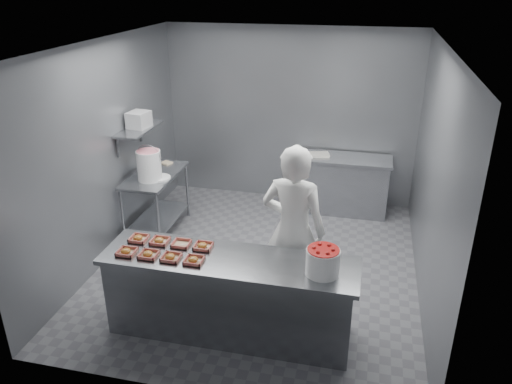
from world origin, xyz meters
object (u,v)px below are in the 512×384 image
tray_1 (148,254)px  worker (293,230)px  tray_2 (171,257)px  appliance (139,120)px  back_counter (341,184)px  tray_3 (194,260)px  service_counter (230,296)px  tray_6 (181,244)px  tray_7 (203,246)px  glaze_bucket (149,165)px  tray_4 (139,238)px  strawberry_tub (323,261)px  tray_5 (160,241)px  prep_table (156,194)px  tray_0 (126,252)px

tray_1 → worker: worker is taller
tray_2 → appliance: 2.58m
back_counter → tray_3: 3.63m
service_counter → tray_6: (-0.56, 0.14, 0.47)m
tray_6 → back_counter: bearing=64.9°
tray_2 → tray_7: 0.37m
glaze_bucket → service_counter: bearing=-47.1°
tray_4 → tray_7: same height
worker → strawberry_tub: worker is taller
tray_4 → tray_5: size_ratio=1.00×
back_counter → tray_6: tray_6 is taller
prep_table → tray_6: size_ratio=6.40×
prep_table → appliance: size_ratio=4.14×
service_counter → glaze_bucket: glaze_bucket is taller
back_counter → strawberry_tub: (0.04, -3.31, 0.59)m
tray_4 → prep_table: bearing=108.7°
tray_3 → tray_4: 0.77m
tray_5 → tray_7: (0.48, 0.00, 0.00)m
prep_table → tray_2: (1.09, -2.09, 0.33)m
tray_0 → tray_5: bearing=49.8°
service_counter → strawberry_tub: strawberry_tub is taller
tray_5 → tray_1: bearing=-90.0°
strawberry_tub → appliance: appliance is taller
tray_1 → worker: size_ratio=0.10×
tray_0 → tray_3: size_ratio=1.00×
service_counter → tray_4: size_ratio=13.88×
prep_table → tray_1: bearing=-67.8°
worker → tray_1: bearing=36.9°
prep_table → worker: (2.20, -1.35, 0.38)m
tray_7 → glaze_bucket: glaze_bucket is taller
back_counter → strawberry_tub: bearing=-89.4°
tray_6 → strawberry_tub: size_ratio=0.58×
tray_3 → tray_7: size_ratio=1.00×
service_counter → tray_1: tray_1 is taller
service_counter → tray_3: 0.58m
tray_1 → tray_3: same height
service_counter → appliance: (-1.82, 1.98, 1.22)m
strawberry_tub → appliance: 3.48m
tray_7 → appliance: size_ratio=0.65×
service_counter → tray_2: bearing=-165.8°
tray_6 → glaze_bucket: 1.93m
prep_table → tray_0: size_ratio=6.40×
tray_6 → tray_5: bearing=-180.0°
tray_1 → tray_0: bearing=180.0°
tray_6 → strawberry_tub: (1.49, -0.20, 0.12)m
service_counter → appliance: bearing=132.7°
tray_3 → strawberry_tub: size_ratio=0.58×
prep_table → tray_3: 2.50m
tray_2 → tray_6: bearing=89.4°
appliance → tray_6: bearing=-48.1°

